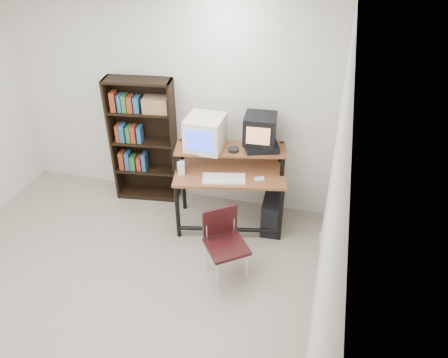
% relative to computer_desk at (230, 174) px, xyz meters
% --- Properties ---
extents(floor, '(4.00, 4.00, 0.01)m').
position_rel_computer_desk_xyz_m(floor, '(-0.90, -1.55, -0.70)').
color(floor, '#AA9F8D').
rests_on(floor, ground).
extents(ceiling, '(4.00, 4.00, 0.01)m').
position_rel_computer_desk_xyz_m(ceiling, '(-0.90, -1.55, 1.91)').
color(ceiling, white).
rests_on(ceiling, back_wall).
extents(back_wall, '(4.00, 0.01, 2.60)m').
position_rel_computer_desk_xyz_m(back_wall, '(-0.90, 0.45, 0.61)').
color(back_wall, silver).
rests_on(back_wall, floor).
extents(right_wall, '(0.01, 4.00, 2.60)m').
position_rel_computer_desk_xyz_m(right_wall, '(1.10, -1.55, 0.61)').
color(right_wall, silver).
rests_on(right_wall, floor).
extents(computer_desk, '(1.35, 0.87, 0.98)m').
position_rel_computer_desk_xyz_m(computer_desk, '(0.00, 0.00, 0.00)').
color(computer_desk, brown).
rests_on(computer_desk, floor).
extents(crt_monitor, '(0.41, 0.42, 0.38)m').
position_rel_computer_desk_xyz_m(crt_monitor, '(-0.30, 0.04, 0.47)').
color(crt_monitor, white).
rests_on(crt_monitor, computer_desk).
extents(vcr, '(0.43, 0.37, 0.08)m').
position_rel_computer_desk_xyz_m(vcr, '(0.32, 0.15, 0.32)').
color(vcr, black).
rests_on(vcr, computer_desk).
extents(crt_tv, '(0.36, 0.36, 0.32)m').
position_rel_computer_desk_xyz_m(crt_tv, '(0.29, 0.19, 0.52)').
color(crt_tv, black).
rests_on(crt_tv, vcr).
extents(cd_spindle, '(0.15, 0.15, 0.05)m').
position_rel_computer_desk_xyz_m(cd_spindle, '(0.03, 0.03, 0.30)').
color(cd_spindle, '#26262B').
rests_on(cd_spindle, computer_desk).
extents(keyboard, '(0.51, 0.31, 0.03)m').
position_rel_computer_desk_xyz_m(keyboard, '(-0.02, -0.19, 0.04)').
color(keyboard, white).
rests_on(keyboard, computer_desk).
extents(mousepad, '(0.27, 0.24, 0.01)m').
position_rel_computer_desk_xyz_m(mousepad, '(0.36, -0.08, 0.03)').
color(mousepad, black).
rests_on(mousepad, computer_desk).
extents(mouse, '(0.12, 0.10, 0.03)m').
position_rel_computer_desk_xyz_m(mouse, '(0.36, -0.10, 0.05)').
color(mouse, white).
rests_on(mouse, mousepad).
extents(desk_speaker, '(0.10, 0.10, 0.17)m').
position_rel_computer_desk_xyz_m(desk_speaker, '(-0.52, -0.19, 0.11)').
color(desk_speaker, white).
rests_on(desk_speaker, computer_desk).
extents(pc_tower, '(0.22, 0.46, 0.42)m').
position_rel_computer_desk_xyz_m(pc_tower, '(0.50, 0.03, -0.48)').
color(pc_tower, black).
rests_on(pc_tower, floor).
extents(school_chair, '(0.54, 0.54, 0.77)m').
position_rel_computer_desk_xyz_m(school_chair, '(0.15, -0.84, -0.22)').
color(school_chair, black).
rests_on(school_chair, floor).
extents(bookshelf, '(0.83, 0.38, 1.61)m').
position_rel_computer_desk_xyz_m(bookshelf, '(-1.18, 0.31, 0.14)').
color(bookshelf, black).
rests_on(bookshelf, floor).
extents(wall_outlet, '(0.02, 0.08, 0.12)m').
position_rel_computer_desk_xyz_m(wall_outlet, '(1.09, -0.40, -0.39)').
color(wall_outlet, beige).
rests_on(wall_outlet, right_wall).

